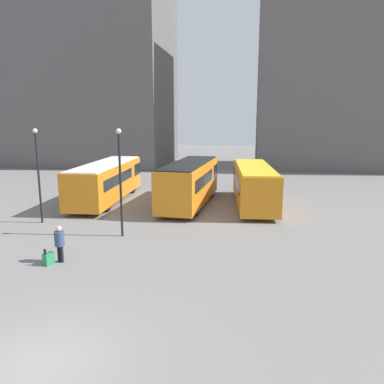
{
  "coord_description": "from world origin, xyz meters",
  "views": [
    {
      "loc": [
        5.17,
        -7.77,
        6.17
      ],
      "look_at": [
        1.7,
        14.59,
        1.71
      ],
      "focal_mm": 35.0,
      "sensor_mm": 36.0,
      "label": 1
    }
  ],
  "objects_px": {
    "bus_0": "(107,180)",
    "bus_1": "(190,182)",
    "bus_2": "(254,184)",
    "traveler": "(60,241)",
    "suitcase": "(48,259)",
    "lamp_post_0": "(38,168)",
    "lamp_post_1": "(120,174)"
  },
  "relations": [
    {
      "from": "bus_0",
      "to": "bus_2",
      "type": "xyz_separation_m",
      "value": [
        11.02,
        0.05,
        -0.03
      ]
    },
    {
      "from": "bus_1",
      "to": "lamp_post_1",
      "type": "bearing_deg",
      "value": 167.17
    },
    {
      "from": "traveler",
      "to": "lamp_post_1",
      "type": "xyz_separation_m",
      "value": [
        1.43,
        3.95,
        2.37
      ]
    },
    {
      "from": "bus_2",
      "to": "lamp_post_1",
      "type": "height_order",
      "value": "lamp_post_1"
    },
    {
      "from": "bus_1",
      "to": "suitcase",
      "type": "xyz_separation_m",
      "value": [
        -4.2,
        -12.19,
        -1.42
      ]
    },
    {
      "from": "bus_1",
      "to": "suitcase",
      "type": "distance_m",
      "value": 12.97
    },
    {
      "from": "bus_2",
      "to": "traveler",
      "type": "height_order",
      "value": "bus_2"
    },
    {
      "from": "bus_0",
      "to": "suitcase",
      "type": "xyz_separation_m",
      "value": [
        2.26,
        -12.65,
        -1.32
      ]
    },
    {
      "from": "suitcase",
      "to": "traveler",
      "type": "bearing_deg",
      "value": -28.94
    },
    {
      "from": "bus_0",
      "to": "bus_2",
      "type": "height_order",
      "value": "bus_0"
    },
    {
      "from": "bus_0",
      "to": "traveler",
      "type": "distance_m",
      "value": 12.59
    },
    {
      "from": "bus_2",
      "to": "suitcase",
      "type": "relative_size",
      "value": 13.3
    },
    {
      "from": "bus_0",
      "to": "lamp_post_0",
      "type": "height_order",
      "value": "lamp_post_0"
    },
    {
      "from": "bus_0",
      "to": "bus_1",
      "type": "xyz_separation_m",
      "value": [
        6.45,
        -0.46,
        0.11
      ]
    },
    {
      "from": "lamp_post_1",
      "to": "lamp_post_0",
      "type": "bearing_deg",
      "value": 162.55
    },
    {
      "from": "traveler",
      "to": "suitcase",
      "type": "bearing_deg",
      "value": 151.06
    },
    {
      "from": "suitcase",
      "to": "lamp_post_0",
      "type": "relative_size",
      "value": 0.13
    },
    {
      "from": "lamp_post_0",
      "to": "lamp_post_1",
      "type": "height_order",
      "value": "lamp_post_1"
    },
    {
      "from": "bus_0",
      "to": "bus_1",
      "type": "bearing_deg",
      "value": -96.74
    },
    {
      "from": "suitcase",
      "to": "bus_0",
      "type": "bearing_deg",
      "value": 28.44
    },
    {
      "from": "bus_0",
      "to": "bus_2",
      "type": "distance_m",
      "value": 11.02
    },
    {
      "from": "bus_0",
      "to": "lamp_post_0",
      "type": "distance_m",
      "value": 6.98
    },
    {
      "from": "bus_2",
      "to": "suitcase",
      "type": "xyz_separation_m",
      "value": [
        -8.76,
        -12.7,
        -1.29
      ]
    },
    {
      "from": "bus_1",
      "to": "bus_2",
      "type": "distance_m",
      "value": 4.59
    },
    {
      "from": "suitcase",
      "to": "lamp_post_0",
      "type": "bearing_deg",
      "value": 50.66
    },
    {
      "from": "bus_2",
      "to": "lamp_post_0",
      "type": "distance_m",
      "value": 14.35
    },
    {
      "from": "bus_1",
      "to": "traveler",
      "type": "xyz_separation_m",
      "value": [
        -3.82,
        -11.83,
        -0.71
      ]
    },
    {
      "from": "traveler",
      "to": "bus_0",
      "type": "bearing_deg",
      "value": 30.43
    },
    {
      "from": "traveler",
      "to": "lamp_post_1",
      "type": "distance_m",
      "value": 4.82
    },
    {
      "from": "lamp_post_1",
      "to": "bus_2",
      "type": "bearing_deg",
      "value": 50.42
    },
    {
      "from": "bus_1",
      "to": "bus_2",
      "type": "bearing_deg",
      "value": -79.57
    },
    {
      "from": "bus_2",
      "to": "bus_0",
      "type": "bearing_deg",
      "value": 85.21
    }
  ]
}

